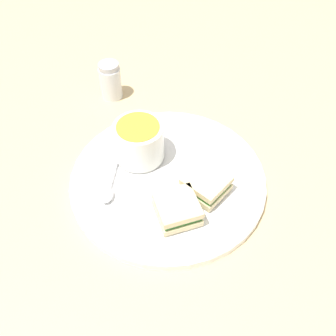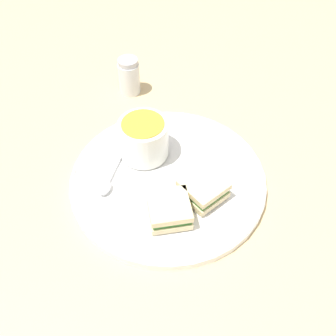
# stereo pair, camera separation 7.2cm
# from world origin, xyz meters

# --- Properties ---
(ground_plane) EXTENTS (2.40, 2.40, 0.00)m
(ground_plane) POSITION_xyz_m (0.00, 0.00, 0.00)
(ground_plane) COLOR #D1B27F
(plate) EXTENTS (0.37, 0.37, 0.02)m
(plate) POSITION_xyz_m (0.00, 0.00, 0.01)
(plate) COLOR white
(plate) RESTS_ON ground_plane
(soup_bowl) EXTENTS (0.10, 0.10, 0.08)m
(soup_bowl) POSITION_xyz_m (-0.03, 0.07, 0.06)
(soup_bowl) COLOR white
(soup_bowl) RESTS_ON plate
(spoon) EXTENTS (0.06, 0.10, 0.01)m
(spoon) POSITION_xyz_m (-0.12, 0.00, 0.02)
(spoon) COLOR silver
(spoon) RESTS_ON plate
(sandwich_half_near) EXTENTS (0.07, 0.07, 0.03)m
(sandwich_half_near) POSITION_xyz_m (-0.02, -0.09, 0.04)
(sandwich_half_near) COLOR beige
(sandwich_half_near) RESTS_ON plate
(sandwich_half_far) EXTENTS (0.09, 0.09, 0.03)m
(sandwich_half_far) POSITION_xyz_m (0.05, -0.06, 0.04)
(sandwich_half_far) COLOR beige
(sandwich_half_far) RESTS_ON plate
(salt_shaker) EXTENTS (0.05, 0.05, 0.09)m
(salt_shaker) POSITION_xyz_m (-0.03, 0.29, 0.04)
(salt_shaker) COLOR silver
(salt_shaker) RESTS_ON ground_plane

